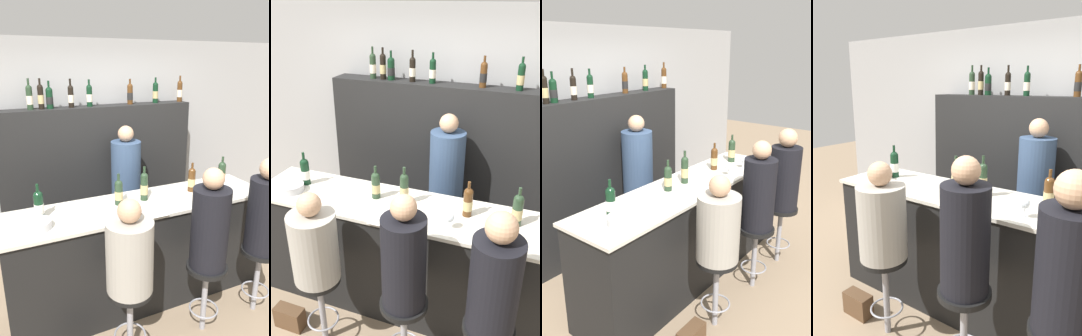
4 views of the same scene
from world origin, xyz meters
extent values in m
plane|color=#8C755B|center=(0.00, 0.00, 0.00)|extent=(16.00, 16.00, 0.00)
cube|color=#9E9E9E|center=(0.00, 1.77, 1.30)|extent=(6.40, 0.05, 2.60)
cube|color=black|center=(0.00, 0.30, 0.51)|extent=(2.56, 0.60, 1.02)
cube|color=beige|center=(0.00, 0.30, 1.04)|extent=(2.60, 0.64, 0.03)
cube|color=black|center=(0.00, 1.54, 0.91)|extent=(2.44, 0.28, 1.82)
cylinder|color=black|center=(-0.93, 0.36, 1.16)|extent=(0.08, 0.08, 0.21)
cylinder|color=white|center=(-0.93, 0.36, 1.15)|extent=(0.08, 0.08, 0.09)
sphere|color=black|center=(-0.93, 0.36, 1.27)|extent=(0.08, 0.08, 0.08)
cylinder|color=black|center=(-0.93, 0.36, 1.33)|extent=(0.02, 0.02, 0.09)
cylinder|color=#233823|center=(-0.21, 0.36, 1.16)|extent=(0.07, 0.07, 0.20)
cylinder|color=tan|center=(-0.21, 0.36, 1.15)|extent=(0.08, 0.08, 0.08)
sphere|color=#233823|center=(-0.21, 0.36, 1.26)|extent=(0.07, 0.07, 0.07)
cylinder|color=#233823|center=(-0.21, 0.36, 1.31)|extent=(0.02, 0.02, 0.08)
cylinder|color=#233823|center=(0.05, 0.36, 1.17)|extent=(0.07, 0.07, 0.24)
cylinder|color=tan|center=(0.05, 0.36, 1.16)|extent=(0.07, 0.07, 0.09)
sphere|color=#233823|center=(0.05, 0.36, 1.29)|extent=(0.07, 0.07, 0.07)
cylinder|color=#233823|center=(0.05, 0.36, 1.35)|extent=(0.02, 0.02, 0.08)
cylinder|color=#4C2D14|center=(0.59, 0.36, 1.16)|extent=(0.07, 0.07, 0.21)
cylinder|color=tan|center=(0.59, 0.36, 1.15)|extent=(0.08, 0.08, 0.08)
sphere|color=#4C2D14|center=(0.59, 0.36, 1.26)|extent=(0.07, 0.07, 0.07)
cylinder|color=#4C2D14|center=(0.59, 0.36, 1.32)|extent=(0.02, 0.02, 0.08)
cylinder|color=#233823|center=(0.97, 0.36, 1.17)|extent=(0.08, 0.08, 0.23)
cylinder|color=tan|center=(0.97, 0.36, 1.16)|extent=(0.08, 0.08, 0.09)
sphere|color=#233823|center=(0.97, 0.36, 1.28)|extent=(0.08, 0.08, 0.08)
cylinder|color=#233823|center=(0.97, 0.36, 1.34)|extent=(0.02, 0.02, 0.08)
cylinder|color=#233823|center=(-0.78, 1.54, 1.94)|extent=(0.07, 0.07, 0.23)
cylinder|color=beige|center=(-0.78, 1.54, 1.92)|extent=(0.07, 0.07, 0.09)
sphere|color=#233823|center=(-0.78, 1.54, 2.05)|extent=(0.07, 0.07, 0.07)
cylinder|color=#233823|center=(-0.78, 1.54, 2.11)|extent=(0.02, 0.02, 0.09)
cylinder|color=black|center=(-0.66, 1.54, 1.94)|extent=(0.06, 0.06, 0.24)
cylinder|color=tan|center=(-0.66, 1.54, 1.93)|extent=(0.07, 0.07, 0.10)
sphere|color=black|center=(-0.66, 1.54, 2.06)|extent=(0.06, 0.06, 0.06)
cylinder|color=black|center=(-0.66, 1.54, 2.11)|extent=(0.02, 0.02, 0.08)
cylinder|color=black|center=(-0.56, 1.54, 1.92)|extent=(0.08, 0.08, 0.20)
cylinder|color=black|center=(-0.56, 1.54, 1.91)|extent=(0.08, 0.08, 0.08)
sphere|color=black|center=(-0.56, 1.54, 2.02)|extent=(0.08, 0.08, 0.08)
cylinder|color=black|center=(-0.56, 1.54, 2.08)|extent=(0.02, 0.02, 0.09)
cylinder|color=black|center=(-0.32, 1.54, 1.93)|extent=(0.06, 0.06, 0.22)
cylinder|color=beige|center=(-0.32, 1.54, 1.92)|extent=(0.07, 0.07, 0.09)
sphere|color=black|center=(-0.32, 1.54, 2.04)|extent=(0.06, 0.06, 0.06)
cylinder|color=black|center=(-0.32, 1.54, 2.10)|extent=(0.02, 0.02, 0.09)
cylinder|color=black|center=(-0.09, 1.54, 1.93)|extent=(0.07, 0.07, 0.22)
cylinder|color=beige|center=(-0.09, 1.54, 1.92)|extent=(0.07, 0.07, 0.09)
sphere|color=black|center=(-0.09, 1.54, 2.04)|extent=(0.07, 0.07, 0.07)
cylinder|color=black|center=(-0.09, 1.54, 2.09)|extent=(0.02, 0.02, 0.08)
cylinder|color=#4C2D14|center=(0.43, 1.54, 1.93)|extent=(0.07, 0.07, 0.22)
cylinder|color=black|center=(0.43, 1.54, 1.92)|extent=(0.07, 0.07, 0.09)
sphere|color=#4C2D14|center=(0.43, 1.54, 2.04)|extent=(0.07, 0.07, 0.07)
cylinder|color=#4C2D14|center=(0.43, 1.54, 2.09)|extent=(0.02, 0.02, 0.08)
cylinder|color=black|center=(0.79, 1.54, 1.93)|extent=(0.07, 0.07, 0.23)
cylinder|color=tan|center=(0.79, 1.54, 1.92)|extent=(0.07, 0.07, 0.09)
sphere|color=black|center=(0.79, 1.54, 2.05)|extent=(0.07, 0.07, 0.07)
cylinder|color=black|center=(0.79, 1.54, 2.10)|extent=(0.02, 0.02, 0.08)
cylinder|color=#4C2D14|center=(1.15, 1.54, 1.94)|extent=(0.07, 0.07, 0.24)
cylinder|color=beige|center=(1.15, 1.54, 1.93)|extent=(0.07, 0.07, 0.09)
sphere|color=#4C2D14|center=(1.15, 1.54, 2.06)|extent=(0.07, 0.07, 0.07)
cylinder|color=#4C2D14|center=(1.15, 1.54, 2.11)|extent=(0.02, 0.02, 0.08)
cylinder|color=silver|center=(0.51, 0.12, 1.06)|extent=(0.06, 0.06, 0.00)
cylinder|color=silver|center=(0.51, 0.12, 1.09)|extent=(0.01, 0.01, 0.06)
sphere|color=silver|center=(0.51, 0.12, 1.15)|extent=(0.07, 0.07, 0.07)
cylinder|color=silver|center=(0.82, 0.12, 1.06)|extent=(0.07, 0.07, 0.00)
cylinder|color=silver|center=(0.82, 0.12, 1.09)|extent=(0.01, 0.01, 0.07)
sphere|color=silver|center=(0.82, 0.12, 1.16)|extent=(0.08, 0.08, 0.08)
cylinder|color=#B7B7BC|center=(-0.98, 0.19, 1.09)|extent=(0.23, 0.23, 0.07)
cube|color=white|center=(0.00, 0.11, 1.06)|extent=(0.21, 0.30, 0.00)
cylinder|color=gray|center=(-0.40, -0.33, 0.32)|extent=(0.05, 0.05, 0.63)
torus|color=gray|center=(-0.40, -0.33, 0.22)|extent=(0.26, 0.26, 0.02)
cylinder|color=black|center=(-0.40, -0.33, 0.65)|extent=(0.35, 0.35, 0.04)
cylinder|color=gray|center=(-0.40, -0.33, 0.95)|extent=(0.36, 0.36, 0.56)
sphere|color=tan|center=(-0.40, -0.33, 1.32)|extent=(0.18, 0.18, 0.18)
cylinder|color=gray|center=(0.32, -0.33, 0.32)|extent=(0.05, 0.05, 0.63)
torus|color=gray|center=(0.32, -0.33, 0.22)|extent=(0.26, 0.26, 0.02)
cylinder|color=black|center=(0.32, -0.33, 0.65)|extent=(0.35, 0.35, 0.04)
cylinder|color=black|center=(0.32, -0.33, 1.02)|extent=(0.31, 0.31, 0.70)
sphere|color=tan|center=(0.32, -0.33, 1.45)|extent=(0.18, 0.18, 0.18)
cylinder|color=gray|center=(0.93, -0.33, 0.32)|extent=(0.05, 0.05, 0.63)
torus|color=gray|center=(0.93, -0.33, 0.22)|extent=(0.26, 0.26, 0.02)
cylinder|color=black|center=(0.93, -0.33, 0.65)|extent=(0.35, 0.35, 0.04)
cylinder|color=black|center=(0.93, -0.33, 1.01)|extent=(0.32, 0.32, 0.69)
cylinder|color=#334766|center=(0.20, 1.16, 0.72)|extent=(0.35, 0.35, 1.44)
sphere|color=tan|center=(0.20, 1.16, 1.54)|extent=(0.19, 0.19, 0.19)
camera|label=1|loc=(-1.24, -2.26, 2.32)|focal=35.00mm
camera|label=2|loc=(1.06, -2.21, 2.68)|focal=40.00mm
camera|label=3|loc=(-2.77, -1.76, 2.37)|focal=40.00mm
camera|label=4|loc=(1.28, -1.89, 1.93)|focal=35.00mm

